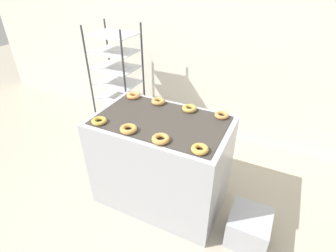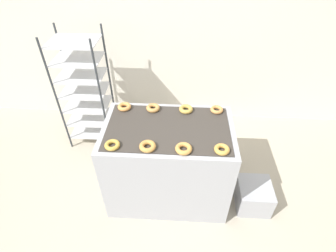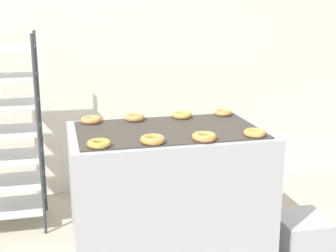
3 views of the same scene
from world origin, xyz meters
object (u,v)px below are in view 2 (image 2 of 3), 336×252
Objects in this scene: glaze_bin at (253,195)px; donut_near_left at (112,145)px; fryer_machine at (168,162)px; donut_far_midleft at (153,108)px; baking_rack_cart at (85,90)px; donut_far_right at (217,110)px; donut_near_midright at (184,149)px; donut_far_left at (124,107)px; donut_near_midleft at (148,146)px; donut_near_right at (222,149)px; donut_far_midright at (186,109)px.

donut_near_left is at bearing -173.82° from glaze_bin.
fryer_machine is 9.00× the size of donut_far_midleft.
baking_rack_cart is 1.69m from donut_far_right.
donut_far_midleft is (-0.17, 0.28, 0.50)m from fryer_machine.
baking_rack_cart is 2.35m from glaze_bin.
donut_near_midright is 0.83m from donut_far_left.
donut_near_midleft is 1.05× the size of donut_far_left.
donut_near_midleft is 1.00× the size of donut_near_midright.
donut_far_midleft is at bearing 119.22° from donut_near_midright.
donut_near_midright is 1.09× the size of donut_near_right.
glaze_bin is 2.63× the size of donut_far_midleft.
donut_far_left is 0.99× the size of donut_far_midright.
donut_near_midright is 1.12× the size of donut_far_right.
baking_rack_cart is 4.20× the size of glaze_bin.
donut_near_left is 0.84m from donut_far_midright.
donut_near_midright reaches higher than glaze_bin.
donut_far_midleft is (0.29, -0.00, 0.00)m from donut_far_left.
donut_far_midright is (1.26, -0.60, 0.20)m from baking_rack_cart.
fryer_machine is 8.66× the size of donut_near_midleft.
baking_rack_cart is 1.41m from donut_far_midright.
glaze_bin is 1.20m from donut_far_midright.
donut_near_midleft is 0.64m from donut_far_left.
glaze_bin is at bearing -7.76° from fryer_machine.
fryer_machine is 0.60m from donut_far_midleft.
donut_near_right is (0.47, -0.28, 0.50)m from fryer_machine.
donut_far_midright is (0.63, -0.01, -0.00)m from donut_far_left.
donut_near_left is 0.93× the size of donut_near_midleft.
donut_far_left is at bearing 148.84° from fryer_machine.
donut_near_right is at bearing -0.02° from donut_near_midleft.
donut_far_right reaches higher than glaze_bin.
donut_far_midleft is (-0.32, 0.57, 0.00)m from donut_near_midright.
donut_near_right is at bearing -0.06° from donut_near_left.
glaze_bin is 1.15m from donut_near_midright.
donut_far_midright is 1.08× the size of donut_far_right.
donut_far_left is 0.63m from donut_far_midright.
glaze_bin is 1.63m from donut_near_left.
donut_near_left is 1.03× the size of donut_far_right.
donut_near_right is at bearing -36.33° from baking_rack_cart.
donut_far_left is 1.07× the size of donut_far_right.
donut_near_midleft is 1.04× the size of donut_far_midleft.
donut_near_midright is at bearing -60.78° from donut_far_midleft.
donut_far_midright is at bearing -177.78° from donut_far_right.
fryer_machine is 0.75m from donut_far_right.
donut_far_left reaches higher than glaze_bin.
donut_near_right is 1.09m from donut_far_left.
donut_far_midright is at bearing 41.28° from donut_near_left.
baking_rack_cart is 1.71m from donut_near_midright.
donut_far_midleft is at bearing -179.11° from donut_far_right.
donut_near_left and donut_far_right have the same top height.
glaze_bin is 2.65× the size of donut_far_left.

